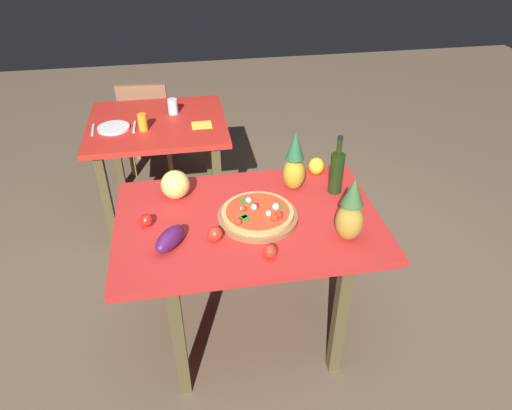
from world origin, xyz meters
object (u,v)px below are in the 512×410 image
object	(u,v)px
tomato_by_bottle	(146,220)
drinking_glass_juice	(143,122)
dining_chair	(147,122)
background_table	(159,136)
pineapple_left	(294,164)
knife_utensil	(134,127)
fork_utensil	(93,130)
tomato_near_board	(215,234)
pineapple_right	(351,212)
dinner_plate	(114,128)
tomato_at_corner	(270,251)
melon	(175,185)
napkin_folded	(202,125)
wine_bottle	(337,172)
pizza_board	(258,217)
pizza	(258,212)
eggplant	(170,239)
drinking_glass_water	(173,106)
tomato_beside_pepper	(337,170)
bell_pepper	(316,166)
display_table	(248,231)

from	to	relation	value
tomato_by_bottle	drinking_glass_juice	xyz separation A→B (m)	(-0.05, 1.11, 0.03)
dining_chair	background_table	bearing A→B (deg)	105.13
pineapple_left	knife_utensil	xyz separation A→B (m)	(-0.91, 0.95, -0.15)
tomato_by_bottle	fork_utensil	bearing A→B (deg)	108.72
background_table	tomato_near_board	distance (m)	1.44
pineapple_right	dinner_plate	distance (m)	1.87
pineapple_left	tomato_by_bottle	distance (m)	0.84
tomato_at_corner	melon	bearing A→B (deg)	125.57
knife_utensil	napkin_folded	world-z (taller)	knife_utensil
wine_bottle	pineapple_left	world-z (taller)	pineapple_left
background_table	melon	distance (m)	1.02
dining_chair	tomato_near_board	world-z (taller)	dining_chair
pizza_board	pineapple_left	world-z (taller)	pineapple_left
pizza	pineapple_left	distance (m)	0.37
pizza	background_table	bearing A→B (deg)	112.03
drinking_glass_juice	pineapple_right	bearing A→B (deg)	-53.75
drinking_glass_juice	wine_bottle	bearing A→B (deg)	-42.13
wine_bottle	fork_utensil	size ratio (longest dim) A/B	1.87
pizza_board	eggplant	world-z (taller)	eggplant
pizza_board	dinner_plate	size ratio (longest dim) A/B	1.86
pineapple_left	tomato_near_board	xyz separation A→B (m)	(-0.47, -0.38, -0.12)
melon	drinking_glass_water	distance (m)	1.12
pizza	eggplant	world-z (taller)	eggplant
pizza	pineapple_left	size ratio (longest dim) A/B	1.06
melon	drinking_glass_juice	distance (m)	0.89
pizza_board	tomato_beside_pepper	distance (m)	0.63
eggplant	melon	bearing A→B (deg)	84.66
wine_bottle	bell_pepper	size ratio (longest dim) A/B	3.29
bell_pepper	knife_utensil	bearing A→B (deg)	143.20
display_table	dining_chair	size ratio (longest dim) A/B	1.58
eggplant	drinking_glass_water	bearing A→B (deg)	88.19
background_table	pineapple_right	distance (m)	1.77
napkin_folded	melon	bearing A→B (deg)	-102.85
melon	dinner_plate	distance (m)	1.01
tomato_beside_pepper	eggplant	bearing A→B (deg)	-153.17
display_table	pineapple_left	xyz separation A→B (m)	(0.29, 0.23, 0.24)
dinner_plate	pizza_board	bearing A→B (deg)	-56.01
drinking_glass_juice	napkin_folded	xyz separation A→B (m)	(0.40, 0.01, -0.06)
pizza_board	napkin_folded	size ratio (longest dim) A/B	2.92
pizza	napkin_folded	bearing A→B (deg)	99.94
dining_chair	drinking_glass_water	xyz separation A→B (m)	(0.24, -0.54, 0.35)
display_table	background_table	bearing A→B (deg)	110.36
eggplant	wine_bottle	bearing A→B (deg)	19.78
eggplant	tomato_beside_pepper	distance (m)	1.09
wine_bottle	eggplant	distance (m)	0.96
tomato_by_bottle	tomato_at_corner	bearing A→B (deg)	-30.81
drinking_glass_juice	tomato_beside_pepper	bearing A→B (deg)	-35.18
fork_utensil	knife_utensil	size ratio (longest dim) A/B	1.00
tomato_by_bottle	melon	bearing A→B (deg)	56.90
pizza	drinking_glass_water	size ratio (longest dim) A/B	3.29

